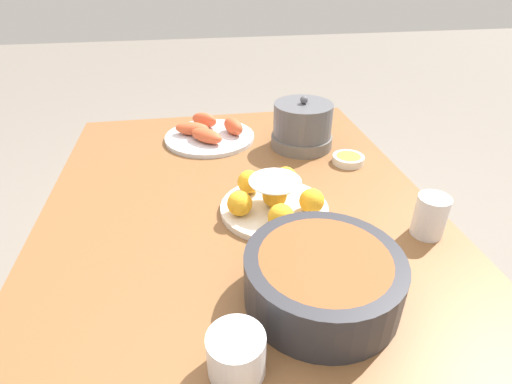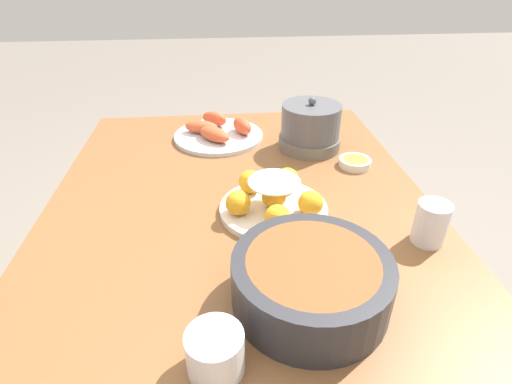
# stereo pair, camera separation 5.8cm
# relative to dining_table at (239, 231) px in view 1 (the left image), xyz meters

# --- Properties ---
(ground_plane) EXTENTS (12.00, 12.00, 0.00)m
(ground_plane) POSITION_rel_dining_table_xyz_m (0.00, 0.00, -0.62)
(ground_plane) COLOR slate
(dining_table) EXTENTS (1.22, 0.95, 0.72)m
(dining_table) POSITION_rel_dining_table_xyz_m (0.00, 0.00, 0.00)
(dining_table) COLOR brown
(dining_table) RESTS_ON ground_plane
(cake_plate) EXTENTS (0.26, 0.26, 0.09)m
(cake_plate) POSITION_rel_dining_table_xyz_m (0.06, 0.08, 0.13)
(cake_plate) COLOR silver
(cake_plate) RESTS_ON dining_table
(serving_bowl) EXTENTS (0.28, 0.28, 0.10)m
(serving_bowl) POSITION_rel_dining_table_xyz_m (0.35, 0.10, 0.15)
(serving_bowl) COLOR #2D2D33
(serving_bowl) RESTS_ON dining_table
(sauce_bowl) EXTENTS (0.09, 0.09, 0.02)m
(sauce_bowl) POSITION_rel_dining_table_xyz_m (-0.15, 0.35, 0.11)
(sauce_bowl) COLOR silver
(sauce_bowl) RESTS_ON dining_table
(seafood_platter) EXTENTS (0.29, 0.29, 0.07)m
(seafood_platter) POSITION_rel_dining_table_xyz_m (-0.39, -0.05, 0.11)
(seafood_platter) COLOR silver
(seafood_platter) RESTS_ON dining_table
(cup_near) EXTENTS (0.09, 0.09, 0.07)m
(cup_near) POSITION_rel_dining_table_xyz_m (0.47, -0.06, 0.13)
(cup_near) COLOR white
(cup_near) RESTS_ON dining_table
(cup_far) EXTENTS (0.07, 0.07, 0.09)m
(cup_far) POSITION_rel_dining_table_xyz_m (0.20, 0.39, 0.14)
(cup_far) COLOR white
(cup_far) RESTS_ON dining_table
(warming_pot) EXTENTS (0.19, 0.19, 0.16)m
(warming_pot) POSITION_rel_dining_table_xyz_m (-0.29, 0.24, 0.16)
(warming_pot) COLOR #66605B
(warming_pot) RESTS_ON dining_table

